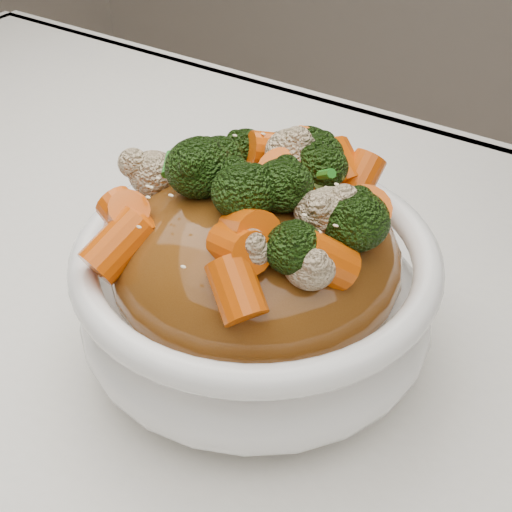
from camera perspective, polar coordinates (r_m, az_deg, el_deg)
The scene contains 8 objects.
tablecloth at distance 0.51m, azimuth -7.85°, elevation -8.45°, with size 1.20×0.80×0.04m, color white.
bowl at distance 0.46m, azimuth 0.00°, elevation -3.35°, with size 0.23×0.23×0.09m, color white, non-canonical shape.
sauce_base at distance 0.44m, azimuth 0.00°, elevation -0.32°, with size 0.18×0.18×0.10m, color brown.
carrots at distance 0.40m, azimuth 0.00°, elevation 6.99°, with size 0.18×0.18×0.05m, color #D95107, non-canonical shape.
broccoli at distance 0.40m, azimuth 0.00°, elevation 6.86°, with size 0.18×0.18×0.05m, color black, non-canonical shape.
cauliflower at distance 0.40m, azimuth 0.00°, elevation 6.61°, with size 0.18×0.18×0.04m, color beige, non-canonical shape.
scallions at distance 0.40m, azimuth 0.00°, elevation 7.12°, with size 0.13×0.13×0.02m, color #1F721A, non-canonical shape.
sesame_seeds at distance 0.40m, azimuth 0.00°, elevation 7.12°, with size 0.16×0.16×0.01m, color beige, non-canonical shape.
Camera 1 is at (0.25, -0.25, 1.10)m, focal length 50.00 mm.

